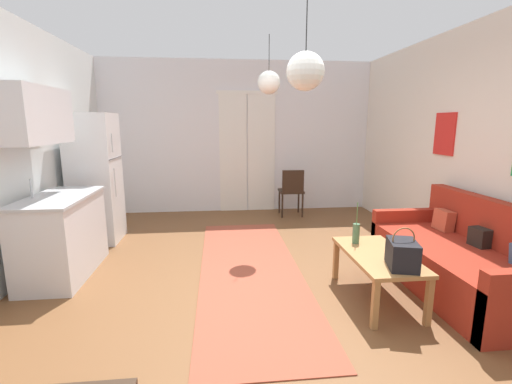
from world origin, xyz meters
The scene contains 12 objects.
ground_plane centered at (0.00, 0.00, -0.05)m, with size 5.51×7.48×0.10m, color brown.
wall_back centered at (0.01, 3.49, 1.37)m, with size 5.11×0.13×2.75m.
area_rug centered at (-0.04, 0.61, 0.01)m, with size 1.11×3.54×0.01m, color #9E4733.
couch centered at (2.03, -0.06, 0.29)m, with size 0.89×1.93×0.90m.
coffee_table centered at (1.08, -0.17, 0.40)m, with size 0.54×1.04×0.45m.
bamboo_vase centered at (0.99, 0.14, 0.56)m, with size 0.07×0.07×0.42m.
handbag centered at (1.14, -0.49, 0.57)m, with size 0.30×0.36×0.35m.
refrigerator centered at (-2.07, 1.89, 0.89)m, with size 0.61×0.64×1.78m.
kitchen_counter centered at (-2.11, 0.73, 0.76)m, with size 0.60×1.20×2.01m.
accent_chair centered at (0.91, 2.91, 0.48)m, with size 0.43×0.41×0.84m.
pendant_lamp_near centered at (0.24, -0.60, 2.00)m, with size 0.27×0.27×0.89m.
pendant_lamp_far centered at (0.30, 1.60, 2.16)m, with size 0.30×0.30×0.74m.
Camera 1 is at (-0.38, -3.13, 1.65)m, focal length 24.75 mm.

